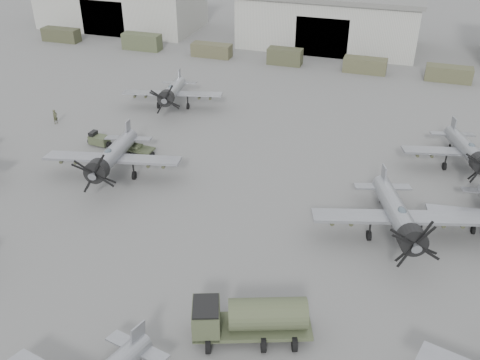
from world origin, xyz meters
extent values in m
plane|color=#535351|center=(0.00, 0.00, 0.00)|extent=(220.00, 220.00, 0.00)
cube|color=#A6A79C|center=(-38.00, 62.00, 4.00)|extent=(28.00, 14.00, 8.00)
cube|color=black|center=(-38.00, 55.20, 3.00)|extent=(8.12, 0.40, 6.00)
cube|color=#A6A79C|center=(0.00, 62.00, 4.00)|extent=(28.00, 14.00, 8.00)
cube|color=black|center=(0.00, 55.20, 3.00)|extent=(8.12, 0.40, 6.00)
cube|color=#393B26|center=(-43.18, 50.00, 1.09)|extent=(6.42, 2.20, 2.18)
cube|color=#41472E|center=(-28.07, 50.00, 1.28)|extent=(6.28, 2.20, 2.55)
cube|color=#47452E|center=(-16.10, 50.00, 1.02)|extent=(6.19, 2.20, 2.04)
cube|color=#3C3E28|center=(-4.42, 50.00, 1.19)|extent=(5.11, 2.20, 2.37)
cube|color=#46462E|center=(7.38, 50.00, 1.05)|extent=(6.09, 2.20, 2.10)
cube|color=#45452D|center=(18.78, 50.00, 1.04)|extent=(6.20, 2.20, 2.07)
cube|color=gray|center=(0.70, -6.77, 2.08)|extent=(0.39, 1.46, 1.76)
cylinder|color=gray|center=(-12.03, 13.02, 2.27)|extent=(3.88, 10.99, 3.22)
cylinder|color=black|center=(-10.97, 8.30, 3.04)|extent=(2.26, 2.01, 2.14)
cube|color=gray|center=(-11.89, 12.42, 2.01)|extent=(13.05, 5.01, 0.58)
cube|color=gray|center=(-13.08, 17.74, 2.43)|extent=(0.49, 1.70, 2.06)
ellipsoid|color=#3F4C54|center=(-11.67, 11.41, 3.20)|extent=(0.87, 1.34, 0.58)
cylinder|color=black|center=(-13.76, 11.79, 0.36)|extent=(0.46, 0.87, 0.82)
cylinder|color=black|center=(-9.94, 12.64, 0.36)|extent=(0.46, 0.87, 0.82)
cylinder|color=black|center=(-13.01, 17.44, 0.15)|extent=(0.19, 0.35, 0.33)
cylinder|color=gray|center=(14.14, 11.23, 2.33)|extent=(4.61, 11.21, 3.30)
cylinder|color=black|center=(15.51, 6.46, 3.12)|extent=(2.39, 2.16, 2.20)
cube|color=gray|center=(14.32, 10.62, 2.06)|extent=(13.34, 5.88, 0.59)
cube|color=gray|center=(12.78, 16.00, 2.49)|extent=(0.61, 1.72, 2.11)
ellipsoid|color=#3F4C54|center=(14.61, 9.61, 3.28)|extent=(0.96, 1.39, 0.59)
cylinder|color=black|center=(12.45, 9.86, 0.37)|extent=(0.52, 0.89, 0.85)
cylinder|color=black|center=(16.31, 10.97, 0.37)|extent=(0.52, 0.89, 0.85)
cylinder|color=black|center=(12.86, 15.70, 0.16)|extent=(0.22, 0.36, 0.34)
cylinder|color=black|center=(20.44, 13.34, 0.31)|extent=(0.33, 0.73, 0.71)
cylinder|color=gray|center=(-13.60, 30.17, 2.13)|extent=(3.89, 10.27, 3.01)
cylinder|color=black|center=(-12.50, 25.78, 2.84)|extent=(2.15, 1.92, 2.01)
cube|color=gray|center=(-13.46, 29.61, 1.88)|extent=(12.21, 4.99, 0.54)
cube|color=gray|center=(-14.70, 34.57, 2.28)|extent=(0.50, 1.58, 1.93)
ellipsoid|color=#3F4C54|center=(-13.23, 28.67, 3.00)|extent=(0.84, 1.26, 0.54)
cylinder|color=black|center=(-15.19, 28.98, 0.34)|extent=(0.45, 0.81, 0.77)
cylinder|color=black|center=(-11.64, 29.87, 0.34)|extent=(0.45, 0.81, 0.77)
cylinder|color=black|center=(-14.63, 34.29, 0.14)|extent=(0.19, 0.33, 0.31)
cylinder|color=gray|center=(19.86, 24.92, 2.15)|extent=(3.80, 10.38, 3.04)
cube|color=gray|center=(20.00, 24.35, 1.90)|extent=(12.33, 4.90, 0.55)
cube|color=gray|center=(18.81, 29.36, 2.30)|extent=(0.49, 1.60, 1.94)
ellipsoid|color=#3F4C54|center=(20.22, 23.40, 3.02)|extent=(0.84, 1.27, 0.54)
cylinder|color=black|center=(18.24, 23.73, 0.34)|extent=(0.44, 0.82, 0.78)
cylinder|color=black|center=(18.87, 29.08, 0.15)|extent=(0.19, 0.33, 0.31)
cube|color=#3D452D|center=(6.51, -2.76, 0.80)|extent=(7.85, 4.83, 0.27)
cube|color=#3D452D|center=(3.81, -3.74, 1.65)|extent=(2.43, 2.88, 1.81)
cylinder|color=#3D452D|center=(7.41, -2.44, 1.86)|extent=(5.30, 3.57, 2.02)
cube|color=black|center=(3.81, -3.74, 2.61)|extent=(2.23, 2.55, 0.16)
cylinder|color=black|center=(4.32, -4.85, 0.48)|extent=(0.63, 1.01, 0.96)
cylinder|color=black|center=(8.50, -0.74, 0.48)|extent=(0.63, 1.01, 0.96)
cube|color=#3B432C|center=(-16.80, 17.86, 0.62)|extent=(2.12, 1.39, 0.90)
cube|color=black|center=(-17.47, 17.91, 1.18)|extent=(0.64, 1.05, 0.56)
cylinder|color=black|center=(-16.80, 17.86, 0.28)|extent=(1.40, 0.73, 0.63)
cylinder|color=black|center=(-15.33, 17.75, 0.51)|extent=(1.36, 0.19, 0.09)
cube|color=#3B432C|center=(-12.52, 17.53, 0.51)|extent=(4.39, 1.90, 0.20)
cylinder|color=black|center=(-12.52, 17.53, 0.23)|extent=(1.72, 0.62, 0.50)
cylinder|color=#3B432C|center=(-12.52, 17.53, 0.73)|extent=(1.60, 0.48, 0.36)
imported|color=#3E402A|center=(-24.48, 21.14, 0.85)|extent=(0.53, 0.69, 1.70)
camera|label=1|loc=(13.30, -26.08, 26.03)|focal=40.00mm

